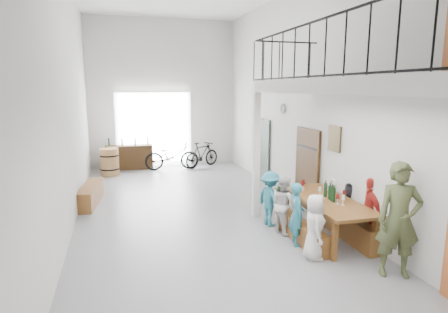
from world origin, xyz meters
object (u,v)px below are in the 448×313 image
object	(u,v)px
side_bench	(90,195)
bicycle_near	(172,156)
tasting_table	(327,203)
oak_barrel	(110,162)
host_standing	(399,220)
serving_counter	(129,157)
bench_inner	(301,231)

from	to	relation	value
side_bench	bicycle_near	world-z (taller)	bicycle_near
tasting_table	oak_barrel	world-z (taller)	oak_barrel
oak_barrel	host_standing	xyz separation A→B (m)	(4.49, -8.56, 0.46)
serving_counter	side_bench	bearing A→B (deg)	-103.23
oak_barrel	bicycle_near	xyz separation A→B (m)	(2.19, 0.34, 0.04)
bench_inner	oak_barrel	world-z (taller)	oak_barrel
bench_inner	serving_counter	size ratio (longest dim) A/B	1.04
tasting_table	side_bench	bearing A→B (deg)	144.03
bench_inner	host_standing	xyz separation A→B (m)	(0.82, -1.65, 0.73)
oak_barrel	serving_counter	bearing A→B (deg)	51.23
tasting_table	bicycle_near	size ratio (longest dim) A/B	1.23
side_bench	oak_barrel	xyz separation A→B (m)	(0.44, 3.23, 0.22)
bench_inner	oak_barrel	xyz separation A→B (m)	(-3.67, 6.91, 0.27)
bench_inner	serving_counter	xyz separation A→B (m)	(-2.98, 7.77, 0.24)
host_standing	bench_inner	bearing A→B (deg)	138.76
side_bench	bicycle_near	distance (m)	4.45
tasting_table	bench_inner	size ratio (longest dim) A/B	1.36
tasting_table	serving_counter	distance (m)	8.50
host_standing	oak_barrel	bearing A→B (deg)	139.98
oak_barrel	bench_inner	bearing A→B (deg)	-62.03
oak_barrel	tasting_table	bearing A→B (deg)	-58.14
tasting_table	bench_inner	distance (m)	0.78
tasting_table	bicycle_near	distance (m)	7.48
host_standing	side_bench	bearing A→B (deg)	155.09
tasting_table	side_bench	world-z (taller)	tasting_table
tasting_table	host_standing	world-z (taller)	host_standing
tasting_table	oak_barrel	size ratio (longest dim) A/B	2.56
tasting_table	side_bench	size ratio (longest dim) A/B	1.36
side_bench	serving_counter	world-z (taller)	serving_counter
side_bench	bicycle_near	size ratio (longest dim) A/B	0.90
oak_barrel	side_bench	bearing A→B (deg)	-97.83
tasting_table	oak_barrel	bearing A→B (deg)	123.48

